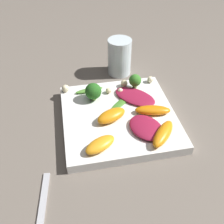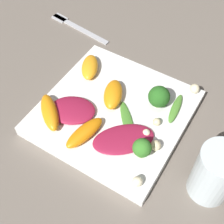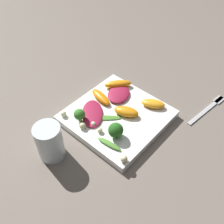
{
  "view_description": "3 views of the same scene",
  "coord_description": "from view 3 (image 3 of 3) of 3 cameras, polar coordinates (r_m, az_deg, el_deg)",
  "views": [
    {
      "loc": [
        -0.41,
        0.1,
        0.41
      ],
      "look_at": [
        0.0,
        0.02,
        0.03
      ],
      "focal_mm": 42.0,
      "sensor_mm": 36.0,
      "label": 1
    },
    {
      "loc": [
        0.17,
        -0.29,
        0.45
      ],
      "look_at": [
        0.0,
        -0.01,
        0.03
      ],
      "focal_mm": 50.0,
      "sensor_mm": 36.0,
      "label": 2
    },
    {
      "loc": [
        0.37,
        0.31,
        0.54
      ],
      "look_at": [
        0.01,
        -0.01,
        0.03
      ],
      "focal_mm": 42.0,
      "sensor_mm": 36.0,
      "label": 3
    }
  ],
  "objects": [
    {
      "name": "arugula_sprig_1",
      "position": [
        0.7,
        -1.64,
        -1.28
      ],
      "size": [
        0.07,
        0.08,
        0.0
      ],
      "color": "#47842D",
      "rests_on": "plate"
    },
    {
      "name": "broccoli_floret_1",
      "position": [
        0.64,
        0.81,
        -4.0
      ],
      "size": [
        0.04,
        0.04,
        0.04
      ],
      "color": "#7A9E51",
      "rests_on": "plate"
    },
    {
      "name": "macadamia_nut_1",
      "position": [
        0.71,
        -10.53,
        -0.4
      ],
      "size": [
        0.02,
        0.02,
        0.02
      ],
      "color": "beige",
      "rests_on": "plate"
    },
    {
      "name": "orange_segment_3",
      "position": [
        0.78,
        1.34,
        6.08
      ],
      "size": [
        0.08,
        0.07,
        0.02
      ],
      "color": "orange",
      "rests_on": "plate"
    },
    {
      "name": "orange_segment_2",
      "position": [
        0.74,
        -2.46,
        3.31
      ],
      "size": [
        0.04,
        0.08,
        0.02
      ],
      "color": "orange",
      "rests_on": "plate"
    },
    {
      "name": "macadamia_nut_0",
      "position": [
        0.67,
        -6.44,
        -2.98
      ],
      "size": [
        0.02,
        0.02,
        0.02
      ],
      "color": "beige",
      "rests_on": "plate"
    },
    {
      "name": "ground_plane",
      "position": [
        0.73,
        1.11,
        -1.54
      ],
      "size": [
        2.4,
        2.4,
        0.0
      ],
      "primitive_type": "plane",
      "color": "#6B6056"
    },
    {
      "name": "fork",
      "position": [
        0.81,
        20.59,
        1.12
      ],
      "size": [
        0.16,
        0.04,
        0.01
      ],
      "color": "#B2B2B7",
      "rests_on": "ground_plane"
    },
    {
      "name": "broccoli_floret_0",
      "position": [
        0.68,
        -7.1,
        -0.58
      ],
      "size": [
        0.03,
        0.03,
        0.04
      ],
      "color": "#7A9E51",
      "rests_on": "plate"
    },
    {
      "name": "macadamia_nut_4",
      "position": [
        0.66,
        -2.66,
        -4.0
      ],
      "size": [
        0.01,
        0.01,
        0.01
      ],
      "color": "beige",
      "rests_on": "plate"
    },
    {
      "name": "macadamia_nut_3",
      "position": [
        0.61,
        2.59,
        -10.12
      ],
      "size": [
        0.02,
        0.02,
        0.02
      ],
      "color": "beige",
      "rests_on": "plate"
    },
    {
      "name": "radicchio_leaf_0",
      "position": [
        0.71,
        -4.29,
        -0.28
      ],
      "size": [
        0.11,
        0.11,
        0.01
      ],
      "color": "maroon",
      "rests_on": "plate"
    },
    {
      "name": "macadamia_nut_2",
      "position": [
        0.68,
        -4.09,
        -2.58
      ],
      "size": [
        0.01,
        0.01,
        0.01
      ],
      "color": "beige",
      "rests_on": "plate"
    },
    {
      "name": "drinking_glass",
      "position": [
        0.63,
        -13.41,
        -6.37
      ],
      "size": [
        0.06,
        0.06,
        0.1
      ],
      "color": "silver",
      "rests_on": "ground_plane"
    },
    {
      "name": "plate",
      "position": [
        0.72,
        1.12,
        -0.96
      ],
      "size": [
        0.24,
        0.24,
        0.02
      ],
      "color": "white",
      "rests_on": "ground_plane"
    },
    {
      "name": "orange_segment_1",
      "position": [
        0.73,
        8.97,
        1.8
      ],
      "size": [
        0.06,
        0.07,
        0.02
      ],
      "color": "orange",
      "rests_on": "plate"
    },
    {
      "name": "orange_segment_0",
      "position": [
        0.7,
        3.13,
        0.1
      ],
      "size": [
        0.06,
        0.07,
        0.02
      ],
      "color": "orange",
      "rests_on": "plate"
    },
    {
      "name": "radicchio_leaf_1",
      "position": [
        0.76,
        1.47,
        3.98
      ],
      "size": [
        0.1,
        0.09,
        0.01
      ],
      "color": "maroon",
      "rests_on": "plate"
    },
    {
      "name": "arugula_sprig_0",
      "position": [
        0.64,
        -0.6,
        -6.97
      ],
      "size": [
        0.02,
        0.07,
        0.01
      ],
      "color": "#518E33",
      "rests_on": "plate"
    }
  ]
}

